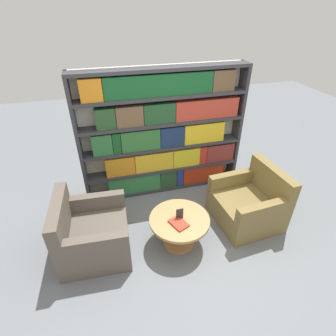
{
  "coord_description": "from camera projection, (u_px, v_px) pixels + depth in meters",
  "views": [
    {
      "loc": [
        -0.92,
        -2.34,
        2.86
      ],
      "look_at": [
        -0.12,
        0.63,
        0.87
      ],
      "focal_mm": 28.0,
      "sensor_mm": 36.0,
      "label": 1
    }
  ],
  "objects": [
    {
      "name": "ground_plane",
      "position": [
        188.0,
        243.0,
        3.65
      ],
      "size": [
        14.0,
        14.0,
        0.0
      ],
      "primitive_type": "plane",
      "color": "slate"
    },
    {
      "name": "bookshelf",
      "position": [
        164.0,
        135.0,
        4.21
      ],
      "size": [
        2.64,
        0.3,
        2.07
      ],
      "color": "silver",
      "rests_on": "ground_plane"
    },
    {
      "name": "armchair_left",
      "position": [
        91.0,
        234.0,
        3.4
      ],
      "size": [
        0.91,
        0.94,
        0.86
      ],
      "rotation": [
        0.0,
        0.0,
        1.51
      ],
      "color": "brown",
      "rests_on": "ground_plane"
    },
    {
      "name": "armchair_right",
      "position": [
        249.0,
        204.0,
        3.9
      ],
      "size": [
        0.93,
        0.96,
        0.86
      ],
      "rotation": [
        0.0,
        0.0,
        -1.5
      ],
      "color": "olive",
      "rests_on": "ground_plane"
    },
    {
      "name": "coffee_table",
      "position": [
        179.0,
        225.0,
        3.49
      ],
      "size": [
        0.8,
        0.8,
        0.44
      ],
      "color": "#AD7F4C",
      "rests_on": "ground_plane"
    },
    {
      "name": "table_sign",
      "position": [
        180.0,
        214.0,
        3.38
      ],
      "size": [
        0.1,
        0.06,
        0.17
      ],
      "color": "black",
      "rests_on": "coffee_table"
    },
    {
      "name": "stray_book",
      "position": [
        179.0,
        223.0,
        3.33
      ],
      "size": [
        0.25,
        0.29,
        0.03
      ],
      "color": "#B73823",
      "rests_on": "coffee_table"
    }
  ]
}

